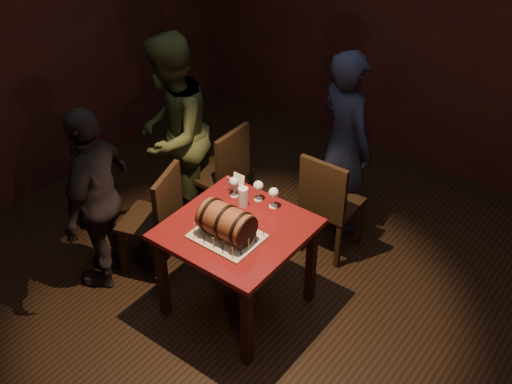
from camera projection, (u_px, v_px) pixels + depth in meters
room_shell at (260, 142)px, 4.03m from camera, size 5.04×5.04×2.80m
pub_table at (237, 240)px, 4.44m from camera, size 0.90×0.90×0.75m
cake_board at (227, 236)px, 4.28m from camera, size 0.45×0.35×0.01m
barrel_cake at (226, 222)px, 4.21m from camera, size 0.41×0.24×0.24m
birthday_candles at (227, 231)px, 4.26m from camera, size 0.40×0.30×0.09m
wine_glass_left at (234, 183)px, 4.60m from camera, size 0.07×0.07×0.16m
wine_glass_mid at (258, 186)px, 4.56m from camera, size 0.07×0.07×0.16m
wine_glass_right at (274, 193)px, 4.49m from camera, size 0.07×0.07×0.16m
pint_of_ale at (243, 197)px, 4.53m from camera, size 0.07×0.07×0.15m
menu_card at (236, 184)px, 4.67m from camera, size 0.10×0.05×0.13m
chair_back at (328, 201)px, 4.99m from camera, size 0.41×0.41×0.93m
chair_left_rear at (224, 171)px, 5.33m from camera, size 0.41×0.41×0.93m
chair_left_front at (158, 216)px, 4.84m from camera, size 0.50×0.50×0.93m
person_back at (345, 144)px, 5.15m from camera, size 0.69×0.59×1.60m
person_left_rear at (172, 134)px, 5.19m from camera, size 0.92×1.01×1.68m
person_left_front at (97, 199)px, 4.65m from camera, size 0.67×0.94×1.48m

